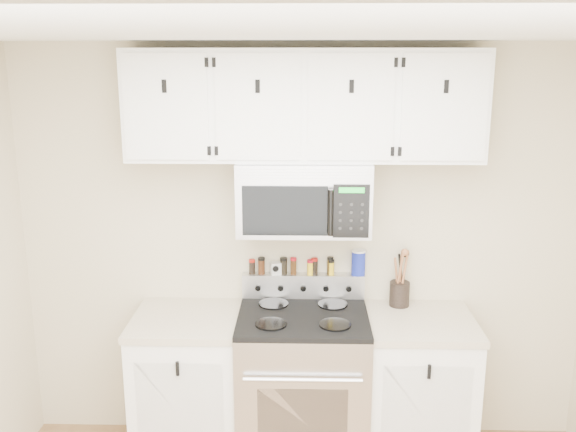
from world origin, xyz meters
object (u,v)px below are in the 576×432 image
object	(u,v)px
utensil_crock	(400,292)
microwave	(304,196)
range	(303,386)
salt_canister	(358,262)

from	to	relation	value
utensil_crock	microwave	bearing A→B (deg)	-170.42
range	utensil_crock	size ratio (longest dim) A/B	3.09
microwave	utensil_crock	bearing A→B (deg)	9.58
range	utensil_crock	world-z (taller)	utensil_crock
microwave	salt_canister	distance (m)	0.58
range	utensil_crock	bearing A→B (deg)	20.94
range	utensil_crock	xyz separation A→B (m)	(0.59, 0.23, 0.52)
microwave	salt_canister	xyz separation A→B (m)	(0.34, 0.16, -0.45)
range	salt_canister	world-z (taller)	salt_canister
utensil_crock	range	bearing A→B (deg)	-159.06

